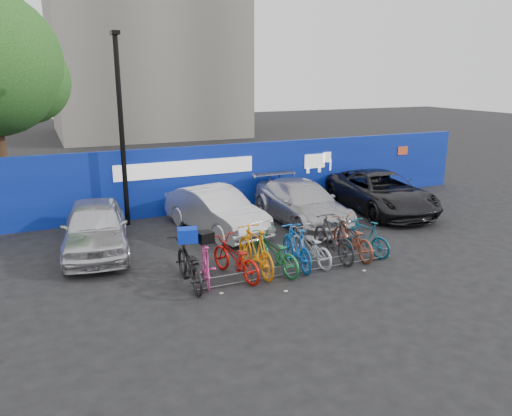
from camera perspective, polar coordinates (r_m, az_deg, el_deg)
ground at (r=13.17m, az=3.75°, el=-6.56°), size 100.00×100.00×0.00m
hoarding at (r=18.15m, az=-4.96°, el=3.43°), size 22.00×0.18×2.40m
lamppost at (r=16.50m, az=-15.15°, el=9.07°), size 0.25×0.50×6.11m
bike_rack at (r=12.63m, az=5.03°, el=-6.79°), size 5.60×0.03×0.30m
car_0 at (r=14.60m, az=-17.89°, el=-2.07°), size 2.25×4.46×1.46m
car_1 at (r=15.75m, az=-4.61°, el=-0.28°), size 2.42×4.42×1.38m
car_2 at (r=16.71m, az=5.27°, el=0.58°), size 1.96×4.75×1.37m
car_3 at (r=18.65m, az=14.09°, el=1.80°), size 2.99×5.38×1.43m
bike_0 at (r=11.89m, az=-7.71°, el=-6.32°), size 0.77×2.08×1.08m
bike_1 at (r=12.02m, az=-5.78°, el=-6.22°), size 0.84×1.74×1.01m
bike_2 at (r=12.25m, az=-2.39°, el=-5.75°), size 1.10×2.00×1.00m
bike_3 at (r=12.47m, az=-0.05°, el=-4.84°), size 0.62×2.03×1.21m
bike_4 at (r=12.61m, az=2.16°, el=-5.09°), size 1.00×2.02×1.01m
bike_5 at (r=12.90m, az=4.67°, el=-4.44°), size 0.68×1.88×1.11m
bike_6 at (r=13.21m, az=6.21°, el=-4.37°), size 0.81×1.85×0.94m
bike_7 at (r=13.56m, az=8.83°, el=-3.37°), size 0.57×2.01×1.21m
bike_8 at (r=13.91m, az=10.93°, el=-3.35°), size 0.77×2.00×1.04m
bike_9 at (r=14.09m, az=12.42°, el=-3.29°), size 0.88×1.72×0.99m
cargo_crate at (r=11.66m, az=-7.83°, el=-3.09°), size 0.52×0.43×0.33m
cargo_topcase at (r=11.80m, az=-5.86°, el=-3.35°), size 0.42×0.39×0.26m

